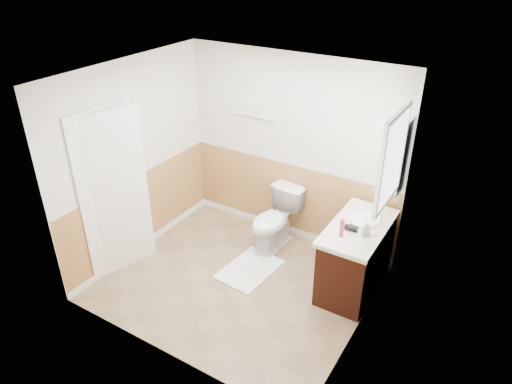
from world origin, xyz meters
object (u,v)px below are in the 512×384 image
Objects in this scene: bath_mat at (250,269)px; lotion_bottle at (342,228)px; soap_dispenser at (367,229)px; vanity_cabinet at (356,259)px; toilet at (274,221)px.

bath_mat is 1.46m from lotion_bottle.
soap_dispenser reaches higher than bath_mat.
vanity_cabinet is at bearing 17.39° from bath_mat.
bath_mat is (0.00, -0.61, -0.39)m from toilet.
toilet is 1.48m from soap_dispenser.
bath_mat is 4.74× the size of soap_dispenser.
soap_dispenser is at bearing -10.35° from toilet.
vanity_cabinet is (1.21, -0.23, -0.00)m from toilet.
toilet is 0.73× the size of vanity_cabinet.
soap_dispenser is at bearing 35.99° from lotion_bottle.
toilet is at bearing 169.13° from vanity_cabinet.
soap_dispenser is (0.12, -0.14, 0.53)m from vanity_cabinet.
vanity_cabinet is 0.64m from lotion_bottle.
toilet is at bearing 164.46° from soap_dispenser.
lotion_bottle is (-0.10, -0.30, 0.56)m from vanity_cabinet.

